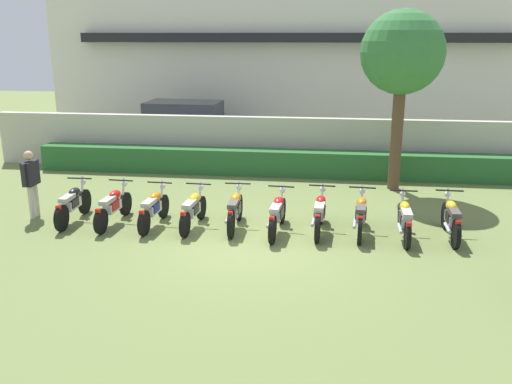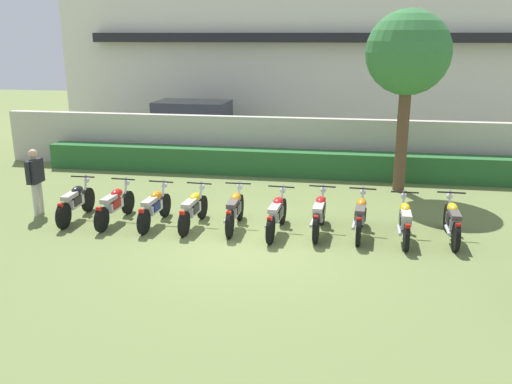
{
  "view_description": "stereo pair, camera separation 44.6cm",
  "coord_description": "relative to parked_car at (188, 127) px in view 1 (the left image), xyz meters",
  "views": [
    {
      "loc": [
        1.58,
        -10.84,
        4.29
      ],
      "look_at": [
        0.0,
        1.14,
        0.82
      ],
      "focal_mm": 38.65,
      "sensor_mm": 36.0,
      "label": 1
    },
    {
      "loc": [
        2.03,
        -10.77,
        4.29
      ],
      "look_at": [
        0.0,
        1.14,
        0.82
      ],
      "focal_mm": 38.65,
      "sensor_mm": 36.0,
      "label": 2
    }
  ],
  "objects": [
    {
      "name": "motorcycle_in_row_0",
      "position": [
        -0.7,
        -8.25,
        -0.49
      ],
      "size": [
        0.6,
        1.89,
        0.96
      ],
      "rotation": [
        0.0,
        0.0,
        1.59
      ],
      "color": "black",
      "rests_on": "ground"
    },
    {
      "name": "ground",
      "position": [
        3.61,
        -9.11,
        -0.94
      ],
      "size": [
        60.0,
        60.0,
        0.0
      ],
      "primitive_type": "plane",
      "color": "olive"
    },
    {
      "name": "motorcycle_in_row_9",
      "position": [
        7.91,
        -8.19,
        -0.49
      ],
      "size": [
        0.6,
        1.86,
        0.96
      ],
      "rotation": [
        0.0,
        0.0,
        1.55
      ],
      "color": "black",
      "rests_on": "ground"
    },
    {
      "name": "compound_wall",
      "position": [
        3.61,
        -2.45,
        -0.07
      ],
      "size": [
        19.1,
        0.3,
        1.73
      ],
      "primitive_type": "cube",
      "color": "#BCB7A8",
      "rests_on": "ground"
    },
    {
      "name": "hedge_row",
      "position": [
        3.61,
        -3.15,
        -0.54
      ],
      "size": [
        15.28,
        0.7,
        0.8
      ],
      "primitive_type": "cube",
      "color": "#28602D",
      "rests_on": "ground"
    },
    {
      "name": "inspector_person",
      "position": [
        -1.8,
        -8.05,
        0.03
      ],
      "size": [
        0.22,
        0.67,
        1.64
      ],
      "color": "beige",
      "rests_on": "ground"
    },
    {
      "name": "parked_car",
      "position": [
        0.0,
        0.0,
        0.0
      ],
      "size": [
        4.55,
        2.18,
        1.89
      ],
      "rotation": [
        0.0,
        0.0,
        -0.03
      ],
      "color": "navy",
      "rests_on": "ground"
    },
    {
      "name": "motorcycle_in_row_1",
      "position": [
        0.29,
        -8.27,
        -0.5
      ],
      "size": [
        0.6,
        1.92,
        0.94
      ],
      "rotation": [
        0.0,
        0.0,
        1.52
      ],
      "color": "black",
      "rests_on": "ground"
    },
    {
      "name": "motorcycle_in_row_6",
      "position": [
        5.08,
        -8.2,
        -0.48
      ],
      "size": [
        0.6,
        1.9,
        0.98
      ],
      "rotation": [
        0.0,
        0.0,
        1.52
      ],
      "color": "black",
      "rests_on": "ground"
    },
    {
      "name": "motorcycle_in_row_8",
      "position": [
        6.92,
        -8.3,
        -0.5
      ],
      "size": [
        0.6,
        1.91,
        0.94
      ],
      "rotation": [
        0.0,
        0.0,
        1.55
      ],
      "color": "black",
      "rests_on": "ground"
    },
    {
      "name": "motorcycle_in_row_5",
      "position": [
        4.15,
        -8.36,
        -0.49
      ],
      "size": [
        0.6,
        1.94,
        0.96
      ],
      "rotation": [
        0.0,
        0.0,
        1.5
      ],
      "color": "black",
      "rests_on": "ground"
    },
    {
      "name": "motorcycle_in_row_2",
      "position": [
        1.28,
        -8.3,
        -0.5
      ],
      "size": [
        0.6,
        1.84,
        0.94
      ],
      "rotation": [
        0.0,
        0.0,
        1.52
      ],
      "color": "black",
      "rests_on": "ground"
    },
    {
      "name": "motorcycle_in_row_7",
      "position": [
        5.98,
        -8.2,
        -0.48
      ],
      "size": [
        0.6,
        1.84,
        0.97
      ],
      "rotation": [
        0.0,
        0.0,
        1.5
      ],
      "color": "black",
      "rests_on": "ground"
    },
    {
      "name": "motorcycle_in_row_4",
      "position": [
        3.16,
        -8.21,
        -0.48
      ],
      "size": [
        0.6,
        1.84,
        0.97
      ],
      "rotation": [
        0.0,
        0.0,
        1.59
      ],
      "color": "black",
      "rests_on": "ground"
    },
    {
      "name": "motorcycle_in_row_3",
      "position": [
        2.2,
        -8.28,
        -0.5
      ],
      "size": [
        0.6,
        1.82,
        0.94
      ],
      "rotation": [
        0.0,
        0.0,
        1.51
      ],
      "color": "black",
      "rests_on": "ground"
    },
    {
      "name": "building",
      "position": [
        3.61,
        5.44,
        3.0
      ],
      "size": [
        20.11,
        6.5,
        7.86
      ],
      "color": "silver",
      "rests_on": "ground"
    },
    {
      "name": "tree_near_inspector",
      "position": [
        7.11,
        -4.27,
        2.82
      ],
      "size": [
        2.27,
        2.27,
        4.96
      ],
      "color": "brown",
      "rests_on": "ground"
    }
  ]
}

